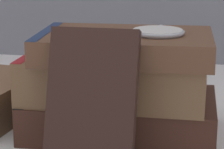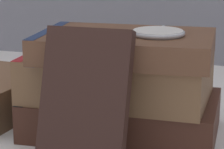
{
  "view_description": "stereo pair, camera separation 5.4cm",
  "coord_description": "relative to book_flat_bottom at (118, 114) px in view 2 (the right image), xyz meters",
  "views": [
    {
      "loc": [
        0.15,
        -0.56,
        0.23
      ],
      "look_at": [
        0.03,
        0.01,
        0.08
      ],
      "focal_mm": 85.0,
      "sensor_mm": 36.0,
      "label": 1
    },
    {
      "loc": [
        0.2,
        -0.54,
        0.23
      ],
      "look_at": [
        0.03,
        0.01,
        0.08
      ],
      "focal_mm": 85.0,
      "sensor_mm": 36.0,
      "label": 2
    }
  ],
  "objects": [
    {
      "name": "book_flat_middle",
      "position": [
        -0.01,
        -0.0,
        0.05
      ],
      "size": [
        0.21,
        0.14,
        0.05
      ],
      "rotation": [
        0.0,
        0.0,
        0.01
      ],
      "color": "brown",
      "rests_on": "book_flat_bottom"
    },
    {
      "name": "ground_plane",
      "position": [
        -0.03,
        -0.04,
        -0.02
      ],
      "size": [
        3.0,
        3.0,
        0.0
      ],
      "primitive_type": "plane",
      "color": "silver"
    },
    {
      "name": "book_flat_top",
      "position": [
        0.01,
        -0.02,
        0.09
      ],
      "size": [
        0.2,
        0.14,
        0.03
      ],
      "rotation": [
        0.0,
        0.0,
        0.07
      ],
      "color": "brown",
      "rests_on": "book_flat_middle"
    },
    {
      "name": "book_leaning_front",
      "position": [
        -0.0,
        -0.11,
        0.04
      ],
      "size": [
        0.09,
        0.06,
        0.14
      ],
      "rotation": [
        -0.32,
        0.0,
        0.0
      ],
      "color": "#331E19",
      "rests_on": "ground_plane"
    },
    {
      "name": "pocket_watch",
      "position": [
        0.05,
        -0.02,
        0.11
      ],
      "size": [
        0.06,
        0.06,
        0.01
      ],
      "color": "silver",
      "rests_on": "book_flat_top"
    },
    {
      "name": "book_flat_bottom",
      "position": [
        0.0,
        0.0,
        0.0
      ],
      "size": [
        0.23,
        0.15,
        0.05
      ],
      "rotation": [
        0.0,
        0.0,
        0.04
      ],
      "color": "#422319",
      "rests_on": "ground_plane"
    },
    {
      "name": "reading_glasses",
      "position": [
        -0.06,
        0.12,
        -0.02
      ],
      "size": [
        0.11,
        0.08,
        0.0
      ],
      "rotation": [
        0.0,
        0.0,
        -0.29
      ],
      "color": "black",
      "rests_on": "ground_plane"
    }
  ]
}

